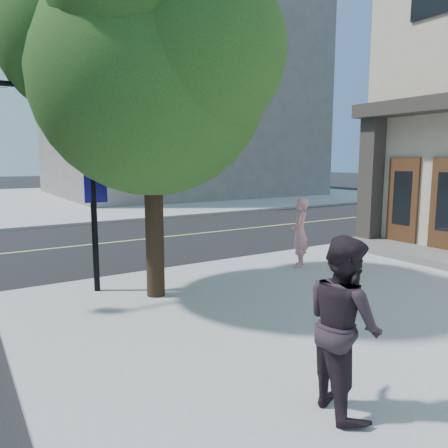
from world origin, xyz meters
TOP-DOWN VIEW (x-y plane):
  - ground at (0.00, 0.00)m, footprint 140.00×140.00m
  - road_ew at (0.00, 4.50)m, footprint 140.00×9.00m
  - sidewalk_ne at (13.50, 21.50)m, footprint 29.00×25.00m
  - filler_ne at (14.00, 22.00)m, footprint 18.00×16.00m
  - man_on_phone at (5.73, -1.65)m, footprint 0.74×0.72m
  - pedestrian at (1.89, -6.57)m, footprint 0.94×1.08m
  - street_tree at (1.90, -1.88)m, footprint 5.41×4.91m

SIDE VIEW (x-z plane):
  - ground at x=0.00m, z-range 0.00..0.00m
  - road_ew at x=0.00m, z-range 0.00..0.01m
  - sidewalk_ne at x=13.50m, z-range 0.00..0.12m
  - man_on_phone at x=5.73m, z-range 0.12..1.84m
  - pedestrian at x=1.89m, z-range 0.12..2.00m
  - street_tree at x=1.90m, z-range 1.16..8.34m
  - filler_ne at x=14.00m, z-range 0.12..14.12m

